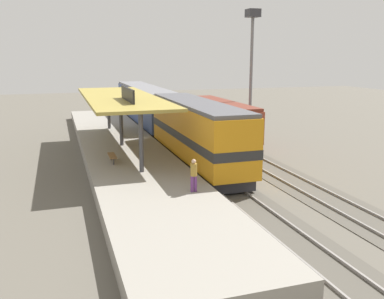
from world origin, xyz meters
name	(u,v)px	position (x,y,z in m)	size (l,w,h in m)	color
ground_plane	(202,151)	(2.00, 0.00, 0.00)	(120.00, 120.00, 0.00)	#5B564C
track_near	(179,152)	(0.00, 0.00, 0.03)	(3.20, 110.00, 0.16)	#4E4941
track_far	(231,148)	(4.60, 0.00, 0.03)	(3.20, 110.00, 0.16)	#4E4941
platform	(122,151)	(-4.60, 0.00, 0.45)	(6.00, 44.00, 0.90)	gray
station_canopy	(120,98)	(-4.60, -0.09, 4.53)	(5.20, 18.00, 4.70)	#47474C
platform_bench	(112,156)	(-6.00, -5.20, 1.34)	(0.44, 1.70, 0.50)	#333338
locomotive	(197,133)	(0.00, -4.61, 2.41)	(2.93, 14.43, 4.44)	#28282D
passenger_carriage_single	(145,106)	(0.00, 13.39, 2.31)	(2.90, 20.00, 4.24)	#28282D
freight_car	(219,121)	(4.60, 2.77, 1.97)	(2.80, 12.00, 3.54)	#28282D
light_mast	(252,48)	(7.80, 3.19, 8.40)	(1.10, 1.10, 11.70)	slate
person_waiting	(194,174)	(-2.80, -12.53, 1.85)	(0.34, 0.34, 1.71)	#663375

